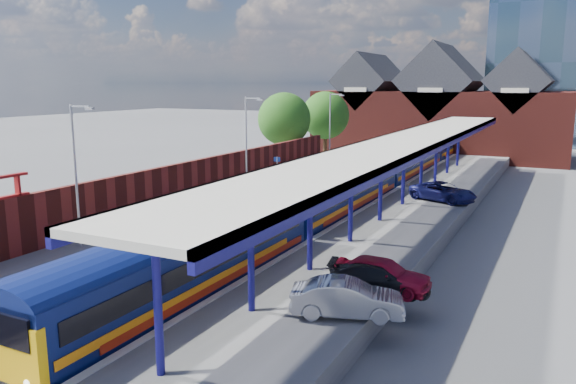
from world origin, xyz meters
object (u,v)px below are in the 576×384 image
at_px(train, 378,172).
at_px(lamp_post_d, 331,124).
at_px(platform_sign, 277,167).
at_px(parked_car_blue, 443,192).
at_px(lamp_post_b, 77,167).
at_px(lamp_post_c, 248,138).
at_px(relay_cabinet, 70,375).
at_px(parked_car_dark, 379,278).
at_px(parked_car_red, 381,274).
at_px(parked_car_silver, 347,298).

bearing_deg(train, lamp_post_d, 129.89).
distance_m(platform_sign, parked_car_blue, 12.30).
distance_m(lamp_post_b, lamp_post_c, 16.00).
relative_size(lamp_post_b, parked_car_blue, 1.52).
xyz_separation_m(lamp_post_b, lamp_post_c, (0.00, 16.00, 0.00)).
bearing_deg(lamp_post_d, relay_cabinet, -78.29).
distance_m(train, parked_car_dark, 22.95).
height_order(lamp_post_c, parked_car_dark, lamp_post_c).
distance_m(lamp_post_b, parked_car_red, 15.26).
relative_size(parked_car_silver, relay_cabinet, 3.91).
relative_size(parked_car_blue, relay_cabinet, 4.59).
xyz_separation_m(lamp_post_d, parked_car_red, (14.86, -31.00, -3.33)).
height_order(parked_car_silver, parked_car_blue, parked_car_silver).
distance_m(parked_car_silver, parked_car_dark, 2.72).
relative_size(lamp_post_c, platform_sign, 2.80).
bearing_deg(lamp_post_b, lamp_post_d, 90.00).
bearing_deg(parked_car_blue, parked_car_red, -154.32).
distance_m(parked_car_dark, parked_car_blue, 18.58).
height_order(lamp_post_c, relay_cabinet, lamp_post_c).
distance_m(lamp_post_b, lamp_post_d, 32.00).
bearing_deg(relay_cabinet, parked_car_silver, 30.84).
bearing_deg(relay_cabinet, platform_sign, 88.68).
relative_size(lamp_post_c, relay_cabinet, 7.00).
relative_size(train, relay_cabinet, 65.91).
xyz_separation_m(lamp_post_c, parked_car_silver, (14.57, -17.94, -3.35)).
height_order(lamp_post_b, lamp_post_d, same).
bearing_deg(lamp_post_c, parked_car_red, -45.27).
bearing_deg(lamp_post_b, platform_sign, 85.67).
distance_m(lamp_post_d, relay_cabinet, 41.66).
height_order(train, lamp_post_d, lamp_post_d).
height_order(parked_car_red, parked_car_silver, parked_car_red).
bearing_deg(platform_sign, lamp_post_b, -94.33).
height_order(lamp_post_d, parked_car_blue, lamp_post_d).
xyz_separation_m(lamp_post_c, relay_cabinet, (8.41, -24.56, -4.49)).
relative_size(lamp_post_b, relay_cabinet, 7.00).
bearing_deg(lamp_post_c, parked_car_dark, -45.72).
height_order(lamp_post_b, relay_cabinet, lamp_post_b).
bearing_deg(parked_car_red, platform_sign, 40.28).
bearing_deg(parked_car_silver, lamp_post_b, 63.33).
bearing_deg(lamp_post_c, lamp_post_d, 90.00).
xyz_separation_m(platform_sign, parked_car_blue, (12.19, 1.29, -1.05)).
relative_size(lamp_post_d, parked_car_red, 1.80).
distance_m(train, parked_car_silver, 25.45).
bearing_deg(platform_sign, parked_car_dark, -51.94).
relative_size(parked_car_red, parked_car_dark, 0.99).
bearing_deg(parked_car_dark, parked_car_silver, 162.09).
height_order(train, lamp_post_b, lamp_post_b).
xyz_separation_m(lamp_post_c, parked_car_red, (14.86, -15.00, -3.33)).
bearing_deg(parked_car_blue, lamp_post_b, 166.49).
relative_size(parked_car_dark, relay_cabinet, 3.94).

